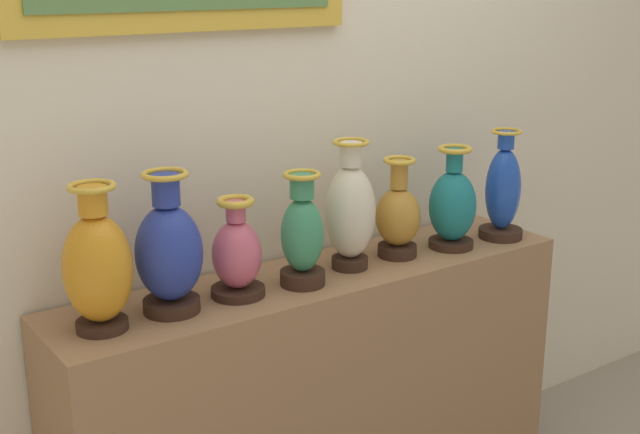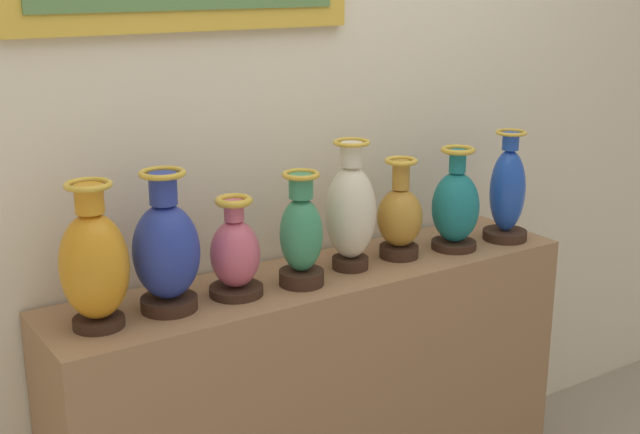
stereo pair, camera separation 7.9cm
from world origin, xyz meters
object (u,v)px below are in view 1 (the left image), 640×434
object	(u,v)px
vase_cobalt	(169,253)
vase_teal	(452,206)
vase_rose	(237,255)
vase_amber	(98,267)
vase_ivory	(350,211)
vase_sapphire	(503,192)
vase_ochre	(398,217)
vase_jade	(302,236)

from	to	relation	value
vase_cobalt	vase_teal	bearing A→B (deg)	-1.53
vase_cobalt	vase_rose	size ratio (longest dim) A/B	1.35
vase_amber	vase_ivory	distance (m)	0.83
vase_sapphire	vase_rose	bearing A→B (deg)	177.42
vase_amber	vase_cobalt	world-z (taller)	vase_cobalt
vase_rose	vase_ivory	size ratio (longest dim) A/B	0.71
vase_ochre	vase_sapphire	world-z (taller)	vase_sapphire
vase_cobalt	vase_teal	xyz separation A→B (m)	(1.03, -0.03, -0.03)
vase_cobalt	vase_ochre	distance (m)	0.82
vase_cobalt	vase_sapphire	xyz separation A→B (m)	(1.25, -0.05, -0.01)
vase_rose	vase_sapphire	world-z (taller)	vase_sapphire
vase_cobalt	vase_teal	distance (m)	1.03
vase_amber	vase_sapphire	bearing A→B (deg)	-1.60
vase_amber	vase_ochre	size ratio (longest dim) A/B	1.20
vase_jade	vase_ivory	distance (m)	0.21
vase_cobalt	vase_jade	xyz separation A→B (m)	(0.42, -0.03, -0.02)
vase_ivory	vase_teal	bearing A→B (deg)	-4.18
vase_rose	vase_jade	world-z (taller)	vase_jade
vase_rose	vase_jade	bearing A→B (deg)	-9.10
vase_rose	vase_jade	size ratio (longest dim) A/B	0.85
vase_rose	vase_teal	world-z (taller)	vase_teal
vase_rose	vase_ochre	bearing A→B (deg)	0.67
vase_amber	vase_rose	world-z (taller)	vase_amber
vase_cobalt	vase_teal	size ratio (longest dim) A/B	1.14
vase_jade	vase_ochre	world-z (taller)	vase_jade
vase_jade	vase_teal	xyz separation A→B (m)	(0.62, 0.01, -0.01)
vase_ochre	vase_teal	bearing A→B (deg)	-8.76
vase_rose	vase_ivory	world-z (taller)	vase_ivory
vase_ochre	vase_sapphire	xyz separation A→B (m)	(0.43, -0.05, 0.03)
vase_ochre	vase_teal	world-z (taller)	vase_teal
vase_teal	vase_sapphire	bearing A→B (deg)	-5.56
vase_ivory	vase_sapphire	world-z (taller)	vase_ivory
vase_rose	vase_ochre	world-z (taller)	vase_ochre
vase_ivory	vase_sapphire	size ratio (longest dim) A/B	1.07
vase_amber	vase_ochre	world-z (taller)	vase_amber
vase_ivory	vase_ochre	bearing A→B (deg)	0.76
vase_jade	vase_sapphire	distance (m)	0.84
vase_cobalt	vase_ivory	bearing A→B (deg)	0.23
vase_cobalt	vase_ochre	xyz separation A→B (m)	(0.82, 0.01, -0.04)
vase_jade	vase_rose	bearing A→B (deg)	170.90
vase_ochre	vase_sapphire	distance (m)	0.44
vase_teal	vase_ivory	bearing A→B (deg)	175.82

